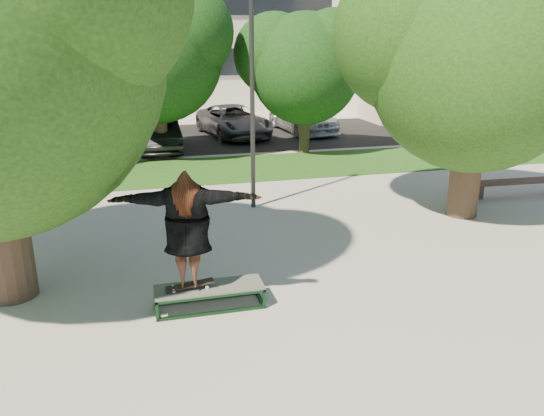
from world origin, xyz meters
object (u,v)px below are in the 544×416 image
object	(u,v)px
bench	(517,183)
car_grey	(233,121)
car_dark	(157,132)
car_silver_b	(302,116)
car_silver_a	(39,137)
grind_box	(210,297)
tree_right	(474,48)
lamppost	(252,87)

from	to	relation	value
bench	car_grey	distance (m)	13.31
bench	car_dark	world-z (taller)	car_dark
car_grey	car_silver_b	size ratio (longest dim) A/B	0.98
car_silver_a	grind_box	bearing A→B (deg)	-81.66
tree_right	bench	xyz separation A→B (m)	(2.58, 1.03, -3.69)
tree_right	car_grey	world-z (taller)	tree_right
tree_right	lamppost	world-z (taller)	tree_right
car_dark	grind_box	bearing A→B (deg)	-90.40
lamppost	bench	size ratio (longest dim) A/B	1.93
grind_box	car_dark	xyz separation A→B (m)	(-0.14, 13.77, 0.57)
grind_box	bench	bearing A→B (deg)	24.96
tree_right	car_silver_a	bearing A→B (deg)	137.25
car_silver_a	car_grey	distance (m)	8.39
bench	car_silver_b	world-z (taller)	car_silver_b
car_silver_a	car_grey	world-z (taller)	car_grey
car_dark	car_silver_a	bearing A→B (deg)	176.45
tree_right	grind_box	size ratio (longest dim) A/B	3.62
car_silver_b	tree_right	bearing A→B (deg)	-95.31
lamppost	car_grey	distance (m)	11.36
car_dark	car_silver_b	world-z (taller)	same
car_dark	car_silver_b	bearing A→B (deg)	22.00
tree_right	bench	distance (m)	4.62
grind_box	bench	world-z (taller)	bench
lamppost	car_silver_a	size ratio (longest dim) A/B	1.49
grind_box	bench	xyz separation A→B (m)	(9.42, 4.39, 0.22)
car_grey	car_silver_b	world-z (taller)	car_silver_b
car_silver_b	car_silver_a	bearing A→B (deg)	-171.35
tree_right	car_silver_b	xyz separation A→B (m)	(0.08, 13.42, -3.34)
tree_right	car_dark	world-z (taller)	tree_right
lamppost	car_dark	xyz separation A→B (m)	(-2.07, 8.50, -2.39)
lamppost	car_grey	xyz separation A→B (m)	(1.50, 10.99, -2.44)
car_silver_a	tree_right	bearing A→B (deg)	-52.79
lamppost	car_dark	size ratio (longest dim) A/B	1.33
grind_box	car_silver_a	bearing A→B (deg)	108.38
car_silver_a	car_dark	bearing A→B (deg)	-12.60
car_dark	car_silver_b	distance (m)	7.68
car_dark	lamppost	bearing A→B (deg)	-77.32
lamppost	grind_box	distance (m)	6.35
bench	tree_right	bearing A→B (deg)	-155.83
car_dark	car_silver_b	xyz separation A→B (m)	(7.07, 3.00, -0.00)
lamppost	car_grey	world-z (taller)	lamppost
car_silver_a	car_grey	bearing A→B (deg)	5.80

